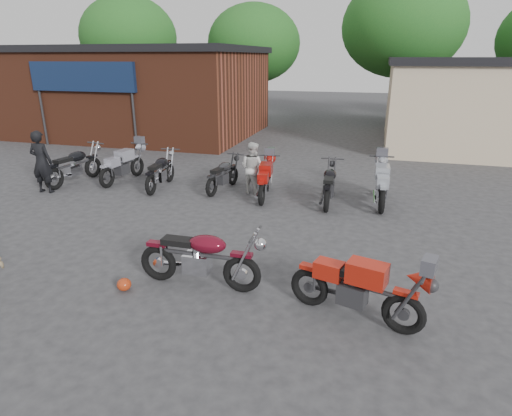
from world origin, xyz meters
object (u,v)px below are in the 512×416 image
(row_bike_1, at_px, (123,163))
(row_bike_3, at_px, (223,173))
(helmet, at_px, (124,284))
(vintage_motorcycle, at_px, (201,254))
(person_light, at_px, (252,168))
(row_bike_0, at_px, (74,164))
(row_bike_6, at_px, (382,182))
(sportbike, at_px, (358,285))
(person_dark, at_px, (41,162))
(row_bike_2, at_px, (160,170))
(row_bike_5, at_px, (329,182))
(row_bike_4, at_px, (265,178))

(row_bike_1, xyz_separation_m, row_bike_3, (3.40, -0.04, -0.07))
(helmet, bearing_deg, vintage_motorcycle, 22.25)
(person_light, xyz_separation_m, row_bike_0, (-5.67, -0.50, -0.13))
(vintage_motorcycle, bearing_deg, row_bike_6, 61.32)
(vintage_motorcycle, distance_m, sportbike, 2.65)
(person_dark, height_order, row_bike_2, person_dark)
(row_bike_5, bearing_deg, person_dark, 96.30)
(person_light, xyz_separation_m, row_bike_6, (3.61, 0.03, -0.13))
(vintage_motorcycle, xyz_separation_m, row_bike_3, (-1.61, 5.47, -0.09))
(sportbike, relative_size, row_bike_6, 0.94)
(row_bike_2, distance_m, row_bike_4, 3.28)
(row_bike_2, bearing_deg, sportbike, -137.01)
(row_bike_0, bearing_deg, row_bike_5, -79.83)
(row_bike_5, bearing_deg, sportbike, -171.68)
(person_dark, xyz_separation_m, row_bike_5, (8.16, 1.30, -0.33))
(vintage_motorcycle, distance_m, row_bike_1, 7.45)
(person_light, relative_size, row_bike_6, 0.71)
(row_bike_3, distance_m, row_bike_4, 1.41)
(sportbike, relative_size, row_bike_1, 0.98)
(row_bike_1, bearing_deg, row_bike_3, -84.73)
(row_bike_1, distance_m, row_bike_5, 6.58)
(sportbike, distance_m, row_bike_6, 5.76)
(row_bike_3, bearing_deg, row_bike_0, 104.81)
(person_dark, height_order, row_bike_4, person_dark)
(row_bike_3, xyz_separation_m, row_bike_5, (3.17, -0.33, 0.05))
(helmet, xyz_separation_m, row_bike_0, (-5.13, 5.44, 0.51))
(row_bike_2, distance_m, row_bike_3, 1.93)
(row_bike_2, distance_m, row_bike_6, 6.43)
(sportbike, height_order, helmet, sportbike)
(row_bike_6, bearing_deg, person_dark, 96.97)
(row_bike_2, xyz_separation_m, row_bike_4, (3.28, -0.01, -0.00))
(person_dark, bearing_deg, row_bike_0, -106.35)
(sportbike, xyz_separation_m, row_bike_3, (-4.24, 5.76, -0.06))
(row_bike_6, bearing_deg, person_light, 87.78)
(sportbike, bearing_deg, row_bike_6, 102.44)
(row_bike_3, bearing_deg, row_bike_5, -87.50)
(person_light, relative_size, row_bike_4, 0.77)
(row_bike_5, bearing_deg, helmet, 150.94)
(row_bike_4, bearing_deg, row_bike_1, 78.89)
(person_dark, relative_size, row_bike_2, 0.92)
(vintage_motorcycle, bearing_deg, row_bike_1, 131.67)
(vintage_motorcycle, distance_m, row_bike_0, 8.05)
(vintage_motorcycle, height_order, row_bike_5, vintage_motorcycle)
(vintage_motorcycle, distance_m, row_bike_6, 6.20)
(row_bike_0, xyz_separation_m, row_bike_4, (6.13, 0.24, -0.05))
(person_dark, height_order, row_bike_3, person_dark)
(row_bike_2, bearing_deg, vintage_motorcycle, -151.23)
(helmet, distance_m, person_light, 6.00)
(sportbike, distance_m, row_bike_2, 8.22)
(row_bike_0, relative_size, row_bike_5, 1.07)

